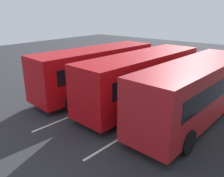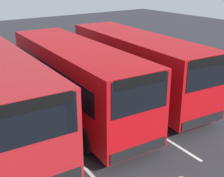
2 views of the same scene
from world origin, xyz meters
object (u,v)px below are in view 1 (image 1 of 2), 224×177
bus_center_left (142,78)px  pedestrian (208,69)px  bus_center_right (97,69)px  bus_far_left (195,90)px

bus_center_left → pedestrian: bus_center_left is taller
bus_center_right → bus_far_left: bearing=-84.5°
bus_center_right → pedestrian: size_ratio=5.23×
bus_far_left → bus_center_right: size_ratio=0.99×
pedestrian → bus_center_left: bearing=-18.4°
bus_center_right → pedestrian: (7.50, -5.06, -0.68)m
bus_far_left → pedestrian: size_ratio=5.20×
bus_far_left → pedestrian: (7.50, 1.64, -0.68)m
bus_center_left → pedestrian: bearing=-8.0°
bus_center_left → bus_far_left: bearing=-88.7°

